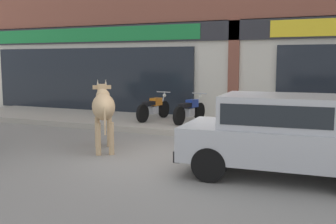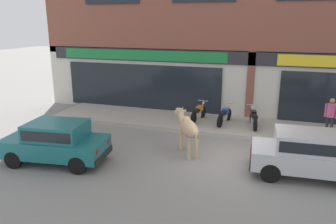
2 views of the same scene
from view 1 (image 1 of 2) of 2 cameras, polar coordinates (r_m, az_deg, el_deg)
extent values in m
plane|color=gray|center=(8.48, 0.77, -6.58)|extent=(90.00, 90.00, 0.00)
cube|color=#A8A093|center=(11.91, 7.62, -2.17)|extent=(19.00, 3.02, 0.17)
cube|color=beige|center=(13.48, 9.80, 5.79)|extent=(23.00, 0.55, 3.40)
cube|color=#28282D|center=(13.21, 9.60, 11.62)|extent=(22.08, 0.08, 0.64)
cube|color=black|center=(15.59, -11.62, 4.65)|extent=(8.74, 0.10, 2.40)
cube|color=#197A38|center=(15.59, -11.83, 10.90)|extent=(9.20, 0.05, 0.52)
cube|color=brown|center=(13.20, 9.50, 5.76)|extent=(0.36, 0.12, 3.40)
ellipsoid|color=tan|center=(9.05, -9.34, 0.77)|extent=(1.22, 1.45, 0.60)
sphere|color=tan|center=(9.30, -9.43, 2.34)|extent=(0.32, 0.32, 0.32)
cylinder|color=tan|center=(9.57, -10.20, -2.89)|extent=(0.12, 0.12, 0.72)
cylinder|color=tan|center=(9.58, -8.49, -2.84)|extent=(0.12, 0.12, 0.72)
cylinder|color=tan|center=(8.72, -10.10, -3.89)|extent=(0.12, 0.12, 0.72)
cylinder|color=tan|center=(8.73, -8.22, -3.84)|extent=(0.12, 0.12, 0.72)
cylinder|color=tan|center=(9.85, -9.52, 2.17)|extent=(0.46, 0.52, 0.43)
cube|color=tan|center=(10.09, -9.58, 3.26)|extent=(0.38, 0.42, 0.26)
cube|color=#957A57|center=(10.28, -9.60, 3.11)|extent=(0.21, 0.21, 0.14)
cone|color=beige|center=(10.04, -10.17, 4.26)|extent=(0.11, 0.13, 0.19)
cone|color=beige|center=(10.05, -9.02, 4.28)|extent=(0.11, 0.13, 0.19)
cube|color=tan|center=(10.01, -10.49, 3.55)|extent=(0.14, 0.11, 0.10)
cube|color=tan|center=(10.02, -8.66, 3.59)|extent=(0.14, 0.11, 0.10)
cylinder|color=tan|center=(8.34, -9.15, -1.30)|extent=(0.13, 0.16, 0.60)
cylinder|color=black|center=(8.14, 8.48, -5.09)|extent=(0.61, 0.21, 0.60)
cylinder|color=black|center=(6.77, 5.99, -7.59)|extent=(0.61, 0.21, 0.60)
cube|color=#B2B5BA|center=(7.23, 16.34, -4.45)|extent=(3.58, 1.79, 0.60)
cube|color=#B2B5BA|center=(7.14, 15.71, 0.15)|extent=(1.98, 1.54, 0.56)
cube|color=black|center=(7.14, 15.71, 0.15)|extent=(1.83, 1.55, 0.35)
cube|color=black|center=(7.58, 3.06, -5.32)|extent=(0.20, 1.52, 0.20)
cube|color=red|center=(7.99, 3.95, -2.33)|extent=(0.04, 0.16, 0.14)
cube|color=red|center=(7.06, 1.70, -3.61)|extent=(0.04, 0.16, 0.14)
cylinder|color=black|center=(13.15, -0.61, 0.40)|extent=(0.17, 0.57, 0.56)
cylinder|color=black|center=(12.11, -3.70, -0.21)|extent=(0.17, 0.57, 0.56)
cube|color=#B2B5BA|center=(12.60, -2.14, 0.28)|extent=(0.24, 0.34, 0.24)
cube|color=orange|center=(12.71, -1.75, 1.52)|extent=(0.29, 0.43, 0.24)
cube|color=black|center=(12.38, -2.75, 1.26)|extent=(0.29, 0.54, 0.12)
cylinder|color=#B2B5BA|center=(13.07, -0.75, 1.68)|extent=(0.08, 0.27, 0.59)
cylinder|color=#B2B5BA|center=(13.07, -0.66, 2.92)|extent=(0.52, 0.10, 0.03)
sphere|color=silver|center=(13.14, -0.52, 2.41)|extent=(0.12, 0.12, 0.12)
cylinder|color=#B2B5BA|center=(12.38, -3.48, -0.23)|extent=(0.12, 0.48, 0.06)
cylinder|color=black|center=(12.64, 4.59, 0.10)|extent=(0.19, 0.57, 0.56)
cylinder|color=black|center=(11.56, 1.63, -0.56)|extent=(0.19, 0.57, 0.56)
cube|color=#B2B5BA|center=(12.07, 3.13, -0.04)|extent=(0.25, 0.35, 0.24)
cube|color=navy|center=(12.18, 3.51, 1.26)|extent=(0.30, 0.44, 0.24)
cube|color=black|center=(11.84, 2.56, 0.99)|extent=(0.31, 0.55, 0.12)
cylinder|color=#B2B5BA|center=(12.55, 4.47, 1.43)|extent=(0.08, 0.27, 0.59)
cylinder|color=#B2B5BA|center=(12.56, 4.57, 2.71)|extent=(0.52, 0.12, 0.03)
sphere|color=silver|center=(12.62, 4.69, 2.19)|extent=(0.12, 0.12, 0.12)
cylinder|color=#B2B5BA|center=(11.83, 1.79, -0.57)|extent=(0.14, 0.48, 0.06)
cylinder|color=black|center=(12.32, 9.30, -0.16)|extent=(0.21, 0.57, 0.56)
cylinder|color=black|center=(11.09, 9.04, -0.99)|extent=(0.21, 0.57, 0.56)
cube|color=#B2B5BA|center=(11.68, 9.18, -0.37)|extent=(0.26, 0.35, 0.24)
cube|color=black|center=(11.81, 9.24, 0.98)|extent=(0.32, 0.44, 0.24)
cube|color=black|center=(11.41, 9.15, 0.66)|extent=(0.32, 0.55, 0.12)
cylinder|color=#B2B5BA|center=(12.23, 9.32, 1.20)|extent=(0.09, 0.27, 0.59)
cylinder|color=#B2B5BA|center=(12.24, 9.35, 2.52)|extent=(0.52, 0.14, 0.03)
sphere|color=silver|center=(12.31, 9.35, 1.99)|extent=(0.12, 0.12, 0.12)
cylinder|color=#B2B5BA|center=(11.34, 8.54, -1.00)|extent=(0.16, 0.48, 0.06)
camera|label=2|loc=(4.80, -129.40, 29.91)|focal=35.00mm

